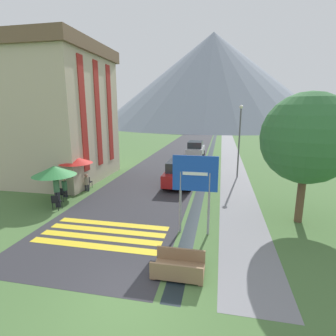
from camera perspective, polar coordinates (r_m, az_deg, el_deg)
ground_plane at (r=26.85m, az=6.10°, el=1.03°), size 160.00×160.00×0.00m
road at (r=36.92m, az=3.72°, el=4.26°), size 6.40×60.00×0.01m
footpath at (r=36.61m, az=13.25°, el=3.88°), size 2.20×60.00×0.01m
drainage_channel at (r=36.61m, az=9.49°, el=4.04°), size 0.60×60.00×0.00m
crosswalk_marking at (r=12.24m, az=-13.85°, el=-13.76°), size 5.44×2.54×0.01m
mountain_distant at (r=95.45m, az=9.62°, el=18.37°), size 77.30×77.30×30.31m
hotel_building at (r=21.68m, az=-21.99°, el=11.92°), size 6.17×8.16×10.01m
road_sign at (r=11.20m, az=5.88°, el=-2.99°), size 1.93×0.11×3.49m
footbridge at (r=9.32m, az=2.29°, el=-20.88°), size 1.70×1.10×0.65m
parked_car_near at (r=18.85m, az=2.59°, el=-1.06°), size 1.97×4.37×1.82m
parked_car_far at (r=30.21m, az=5.99°, el=4.09°), size 1.93×4.29×1.82m
cafe_chair_far_left at (r=18.94m, az=-17.05°, el=-2.79°), size 0.40×0.40×0.85m
cafe_chair_nearest at (r=15.53m, az=-23.20°, el=-6.65°), size 0.40×0.40×0.85m
cafe_chair_near_right at (r=16.85m, az=-22.25°, el=-5.09°), size 0.40×0.40×0.85m
cafe_chair_far_right at (r=19.26m, az=-18.02°, el=-2.60°), size 0.40×0.40×0.85m
cafe_umbrella_front_green at (r=16.27m, az=-23.53°, el=-0.53°), size 2.44×2.44×2.23m
cafe_umbrella_middle_red at (r=17.95m, az=-19.50°, el=1.64°), size 2.18×2.18×2.38m
person_standing_terrace at (r=15.84m, az=-23.06°, el=-4.35°), size 0.32×0.32×1.75m
person_seated_near at (r=17.53m, az=-21.60°, el=-3.76°), size 0.32×0.32×1.25m
person_seated_far at (r=18.34m, az=-17.31°, el=-2.83°), size 0.32×0.32×1.19m
streetlamp at (r=21.44m, az=15.29°, el=6.77°), size 0.28×0.28×5.70m
tree_by_path at (r=13.63m, az=28.07°, el=5.70°), size 4.20×4.20×6.18m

